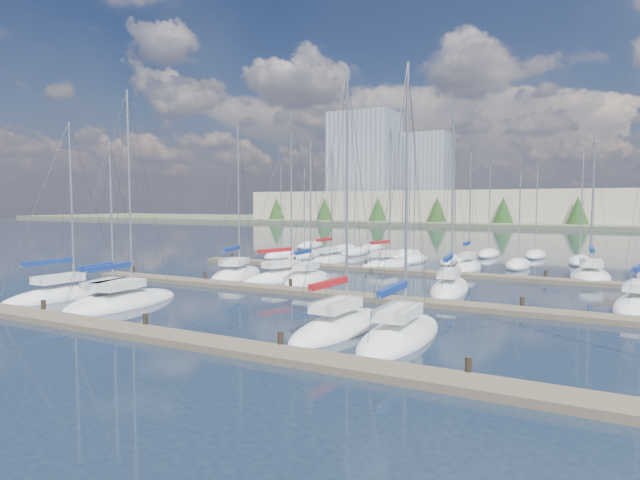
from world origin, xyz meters
The scene contains 19 objects.
ground centered at (0.00, 60.00, 0.00)m, with size 400.00×400.00×0.00m, color #1E2B3D.
dock_near centered at (0.00, 2.01, 0.15)m, with size 44.00×1.93×1.10m.
dock_mid centered at (0.00, 16.01, 0.15)m, with size 44.00×1.93×1.10m.
dock_far centered at (0.00, 30.01, 0.15)m, with size 44.00×1.93×1.10m.
sailboat_h centered at (-11.89, 20.85, 0.18)m, with size 5.30×8.88×13.92m.
sailboat_q centered at (15.22, 34.27, 0.17)m, with size 3.64×9.08×12.81m.
sailboat_j centered at (-4.88, 21.00, 0.18)m, with size 3.04×7.22×12.08m.
sailboat_b centered at (-11.37, 6.78, 0.17)m, with size 4.23×8.17×11.00m.
sailboat_k centered at (6.32, 22.23, 0.19)m, with size 3.73×9.51×13.97m.
sailboat_p centered at (4.54, 36.01, 0.19)m, with size 2.62×6.94×11.89m.
sailboat_a centered at (-15.88, 7.09, 0.18)m, with size 3.02×8.90×12.57m.
sailboat_o centered at (-3.04, 33.68, 0.19)m, with size 4.56×8.28×14.66m.
sailboat_d centered at (4.59, 7.52, 0.18)m, with size 3.16×8.59×13.78m.
sailboat_c centered at (-10.23, 7.07, 0.18)m, with size 3.56×8.67×14.14m.
sailboat_i centered at (-7.21, 21.30, 0.19)m, with size 4.94×9.26×14.47m.
sailboat_n centered at (-9.78, 34.32, 0.20)m, with size 2.65×7.08×12.75m.
sailboat_e centered at (7.84, 7.36, 0.18)m, with size 2.95×8.71×13.72m.
distant_boats centered at (-4.34, 43.76, 0.29)m, with size 36.93×20.75×13.30m.
shoreline centered at (-13.29, 149.77, 7.44)m, with size 400.00×60.00×38.00m.
Camera 1 is at (16.17, -16.24, 6.40)m, focal length 30.00 mm.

